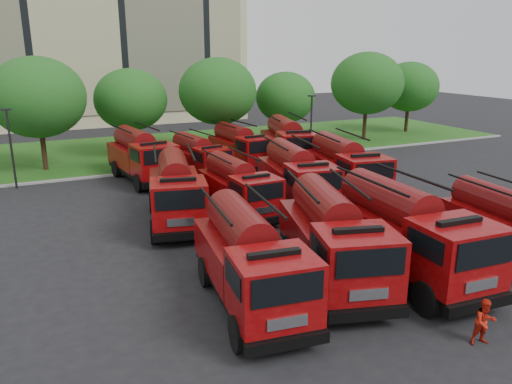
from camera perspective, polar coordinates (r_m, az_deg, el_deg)
ground at (r=21.49m, az=2.39°, el=-7.76°), size 140.00×140.00×0.00m
lawn at (r=45.19m, az=-12.99°, el=4.68°), size 70.00×16.00×0.12m
curb at (r=37.47m, az=-10.30°, el=2.54°), size 70.00×0.30×0.14m
apartment_building at (r=66.40m, az=-16.27°, el=18.79°), size 30.00×14.18×25.00m
tree_2 at (r=39.07m, az=-23.69°, el=9.88°), size 6.72×6.72×8.22m
tree_3 at (r=42.39m, az=-14.13°, el=10.20°), size 5.88×5.88×7.19m
tree_4 at (r=42.82m, az=-4.39°, el=11.41°), size 6.55×6.55×8.01m
tree_5 at (r=46.71m, az=3.38°, el=10.74°), size 5.46×5.46×6.68m
tree_6 at (r=49.71m, az=12.58°, el=12.03°), size 6.89×6.89×8.42m
tree_7 at (r=55.75m, az=17.12°, el=11.42°), size 6.05×6.05×7.39m
lamp_post_0 at (r=35.10m, az=-26.23°, el=4.94°), size 0.60×0.25×5.11m
lamp_post_1 at (r=40.96m, az=6.33°, el=7.87°), size 0.60×0.25×5.11m
fire_truck_0 at (r=17.37m, az=-0.74°, el=-7.71°), size 3.40×7.57×3.33m
fire_truck_1 at (r=19.27m, az=8.75°, el=-5.21°), size 4.58×8.04×3.47m
fire_truck_2 at (r=20.32m, az=16.77°, el=-4.39°), size 3.28×8.07×3.60m
fire_truck_3 at (r=23.74m, az=26.97°, el=-3.35°), size 2.94×6.74×2.98m
fire_truck_4 at (r=25.73m, az=-9.13°, el=0.13°), size 4.14×7.80×3.38m
fire_truck_5 at (r=26.93m, az=-2.09°, el=0.61°), size 2.59×6.64×2.99m
fire_truck_6 at (r=28.46m, az=4.62°, el=1.82°), size 3.70×7.71×3.37m
fire_truck_7 at (r=30.80m, az=10.08°, el=2.81°), size 3.81×7.92×3.46m
fire_truck_8 at (r=34.66m, az=-12.99°, el=4.07°), size 3.50×7.74×3.40m
fire_truck_9 at (r=34.86m, az=-6.61°, el=4.00°), size 3.00×6.55×2.88m
fire_truck_10 at (r=37.74m, az=-1.84°, el=5.20°), size 2.92×6.97×3.10m
fire_truck_11 at (r=37.69m, az=3.72°, el=5.55°), size 4.49×8.32×3.60m
firefighter_1 at (r=17.37m, az=24.39°, el=-15.50°), size 0.80×0.57×1.48m
firefighter_4 at (r=23.57m, az=6.31°, el=-5.63°), size 0.98×1.10×1.88m
firefighter_5 at (r=30.67m, az=12.78°, el=-0.77°), size 1.84×1.39×1.83m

